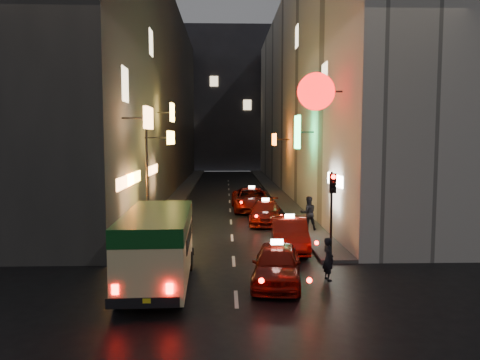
{
  "coord_description": "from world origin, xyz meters",
  "views": [
    {
      "loc": [
        -0.33,
        -10.19,
        5.02
      ],
      "look_at": [
        0.4,
        13.0,
        2.93
      ],
      "focal_mm": 35.0,
      "sensor_mm": 36.0,
      "label": 1
    }
  ],
  "objects": [
    {
      "name": "taxi_third",
      "position": [
        2.03,
        17.07,
        0.77
      ],
      "size": [
        2.43,
        4.98,
        1.7
      ],
      "color": "maroon",
      "rests_on": "ground"
    },
    {
      "name": "taxi_second",
      "position": [
        2.54,
        10.37,
        0.85
      ],
      "size": [
        2.56,
        5.46,
        1.86
      ],
      "color": "maroon",
      "rests_on": "ground"
    },
    {
      "name": "building_far",
      "position": [
        0.0,
        66.0,
        11.0
      ],
      "size": [
        30.0,
        10.0,
        22.0
      ],
      "primitive_type": "cube",
      "color": "#35343A",
      "rests_on": "ground"
    },
    {
      "name": "building_left",
      "position": [
        -8.0,
        33.99,
        9.0
      ],
      "size": [
        7.6,
        52.0,
        18.0
      ],
      "color": "#393633",
      "rests_on": "ground"
    },
    {
      "name": "sidewalk_left",
      "position": [
        -4.25,
        34.0,
        0.07
      ],
      "size": [
        1.5,
        52.0,
        0.15
      ],
      "primitive_type": "cube",
      "color": "#42403E",
      "rests_on": "ground"
    },
    {
      "name": "ground",
      "position": [
        0.0,
        0.0,
        0.0
      ],
      "size": [
        120.0,
        120.0,
        0.0
      ],
      "primitive_type": "plane",
      "color": "black",
      "rests_on": "ground"
    },
    {
      "name": "traffic_light",
      "position": [
        4.0,
        8.47,
        2.69
      ],
      "size": [
        0.26,
        0.43,
        3.5
      ],
      "color": "black",
      "rests_on": "sidewalk_right"
    },
    {
      "name": "building_right",
      "position": [
        8.0,
        33.99,
        9.0
      ],
      "size": [
        8.05,
        52.0,
        18.0
      ],
      "color": "#BCB6AC",
      "rests_on": "ground"
    },
    {
      "name": "pedestrian_crossing",
      "position": [
        3.3,
        5.89,
        0.87
      ],
      "size": [
        0.49,
        0.64,
        1.73
      ],
      "primitive_type": "imported",
      "rotation": [
        0.0,
        0.0,
        1.8
      ],
      "color": "black",
      "rests_on": "ground"
    },
    {
      "name": "pedestrian_sidewalk",
      "position": [
        4.06,
        14.22,
        1.17
      ],
      "size": [
        0.8,
        0.53,
        2.03
      ],
      "primitive_type": "imported",
      "rotation": [
        0.0,
        0.0,
        3.22
      ],
      "color": "black",
      "rests_on": "sidewalk_right"
    },
    {
      "name": "taxi_near",
      "position": [
        1.44,
        5.52,
        0.8
      ],
      "size": [
        2.74,
        5.28,
        1.77
      ],
      "color": "maroon",
      "rests_on": "ground"
    },
    {
      "name": "minibus",
      "position": [
        -2.6,
        5.28,
        1.61
      ],
      "size": [
        2.27,
        6.0,
        2.55
      ],
      "color": "beige",
      "rests_on": "ground"
    },
    {
      "name": "taxi_far",
      "position": [
        1.48,
        21.87,
        0.91
      ],
      "size": [
        2.5,
        5.76,
        1.98
      ],
      "color": "maroon",
      "rests_on": "ground"
    },
    {
      "name": "sidewalk_right",
      "position": [
        4.25,
        34.0,
        0.07
      ],
      "size": [
        1.5,
        52.0,
        0.15
      ],
      "primitive_type": "cube",
      "color": "#42403E",
      "rests_on": "ground"
    },
    {
      "name": "lamp_post",
      "position": [
        -4.2,
        13.0,
        3.72
      ],
      "size": [
        0.28,
        0.28,
        6.22
      ],
      "color": "black",
      "rests_on": "sidewalk_left"
    }
  ]
}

